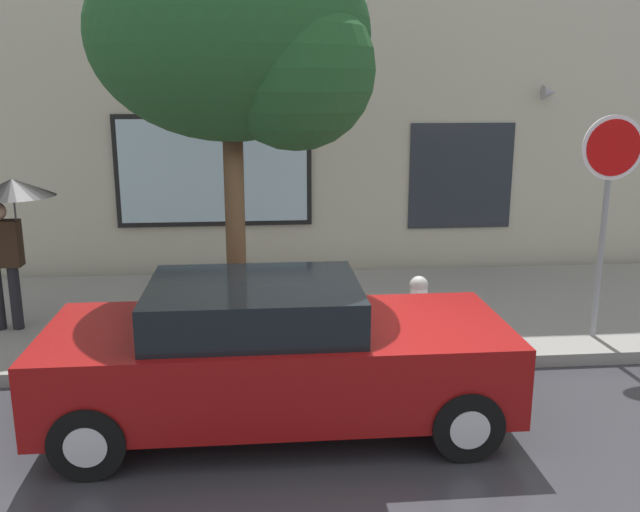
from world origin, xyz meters
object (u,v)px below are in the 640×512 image
stop_sign (609,183)px  fire_hydrant (418,307)px  pedestrian_with_umbrella (9,210)px  street_tree (243,43)px  parked_car (275,355)px

stop_sign → fire_hydrant: bearing=173.6°
pedestrian_with_umbrella → stop_sign: 7.29m
street_tree → stop_sign: street_tree is taller
parked_car → fire_hydrant: size_ratio=5.62×
pedestrian_with_umbrella → street_tree: 3.66m
parked_car → street_tree: size_ratio=0.91×
pedestrian_with_umbrella → street_tree: (2.95, -0.98, 1.94)m
pedestrian_with_umbrella → stop_sign: stop_sign is taller
fire_hydrant → street_tree: bearing=-172.4°
fire_hydrant → pedestrian_with_umbrella: (-5.03, 0.70, 1.17)m
fire_hydrant → street_tree: size_ratio=0.16×
parked_car → fire_hydrant: (1.83, 1.87, -0.18)m
street_tree → stop_sign: size_ratio=1.74×
parked_car → stop_sign: stop_sign is taller
fire_hydrant → stop_sign: bearing=-6.4°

